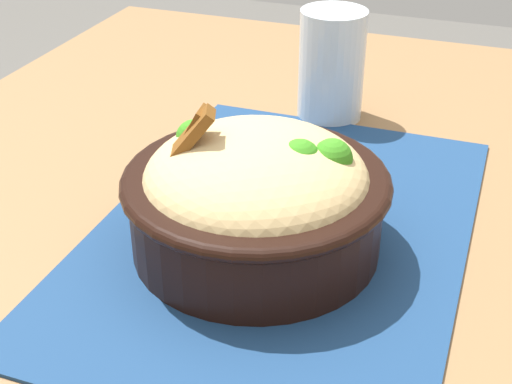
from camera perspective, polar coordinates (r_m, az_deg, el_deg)
table at (r=0.65m, az=3.83°, el=-8.50°), size 1.04×0.90×0.73m
placemat at (r=0.61m, az=2.04°, el=-3.08°), size 0.44×0.30×0.00m
bowl at (r=0.56m, az=0.01°, el=-0.17°), size 0.24×0.24×0.12m
fork at (r=0.70m, az=4.04°, el=1.99°), size 0.02×0.13×0.00m
drinking_glass at (r=0.79m, az=5.86°, el=9.26°), size 0.07×0.07×0.12m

